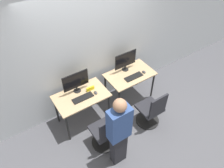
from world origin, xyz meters
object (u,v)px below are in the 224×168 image
mouse_left (96,93)px  person_left (119,131)px  office_chair_left (105,134)px  monitor_right (126,60)px  keyboard_right (134,77)px  keyboard_left (83,98)px  monitor_left (76,81)px  mouse_right (144,72)px  office_chair_right (151,111)px

mouse_left → person_left: 1.03m
office_chair_left → monitor_right: monitor_right is taller
keyboard_right → keyboard_left: bearing=177.6°
mouse_left → office_chair_left: bearing=-107.1°
monitor_left → mouse_right: size_ratio=5.73×
mouse_left → mouse_right: same height
monitor_left → mouse_left: size_ratio=5.73×
monitor_right → keyboard_right: monitor_right is taller
mouse_left → keyboard_right: mouse_left is taller
monitor_right → mouse_right: size_ratio=5.73×
monitor_right → monitor_left: bearing=-179.2°
monitor_left → keyboard_left: bearing=-90.0°
keyboard_right → office_chair_right: bearing=-95.0°
keyboard_left → monitor_right: monitor_right is taller
monitor_left → keyboard_left: monitor_left is taller
mouse_right → keyboard_right: bearing=179.9°
mouse_left → office_chair_left: office_chair_left is taller
mouse_left → office_chair_right: (0.83, -0.71, -0.39)m
keyboard_left → mouse_right: bearing=-1.9°
monitor_left → keyboard_right: bearing=-13.8°
monitor_right → mouse_right: bearing=-48.0°
office_chair_left → mouse_left: bearing=72.9°
monitor_left → mouse_right: 1.47m
person_left → office_chair_left: bearing=95.0°
mouse_left → office_chair_right: size_ratio=0.10×
monitor_left → office_chair_left: bearing=-86.0°
mouse_left → mouse_right: bearing=-1.5°
office_chair_left → person_left: 0.61m
mouse_left → keyboard_right: 0.89m
monitor_right → office_chair_right: monitor_right is taller
office_chair_left → office_chair_right: same height
person_left → office_chair_right: bearing=17.0°
keyboard_right → mouse_left: bearing=178.1°
office_chair_left → monitor_right: (1.09, 0.92, 0.62)m
monitor_left → keyboard_left: 0.33m
office_chair_left → monitor_left: bearing=94.0°
monitor_left → mouse_left: 0.43m
keyboard_right → office_chair_right: office_chair_right is taller
keyboard_left → mouse_right: (1.42, -0.05, 0.01)m
monitor_right → mouse_right: (0.27, -0.30, -0.23)m
keyboard_left → person_left: (0.10, -1.03, 0.09)m
person_left → office_chair_right: person_left is taller
mouse_left → office_chair_left: 0.79m
office_chair_left → keyboard_left: bearing=95.4°
mouse_left → keyboard_right: size_ratio=0.22×
keyboard_left → office_chair_left: office_chair_left is taller
monitor_right → mouse_right: monitor_right is taller
keyboard_left → office_chair_right: (1.09, -0.73, -0.39)m
person_left → monitor_right: bearing=50.5°
mouse_left → monitor_left: bearing=136.0°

